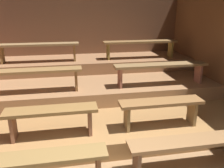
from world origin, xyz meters
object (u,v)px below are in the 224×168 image
object	(u,v)px
bench_upper_left	(38,47)
bench_middle_left	(29,74)
bench_floor_left	(19,163)
bench_upper_right	(140,44)
bench_lower_right	(161,106)
bench_lower_left	(52,115)
bench_floor_right	(204,143)
bench_middle_right	(161,67)

from	to	relation	value
bench_upper_left	bench_middle_left	bearing A→B (deg)	-91.63
bench_floor_left	bench_upper_right	world-z (taller)	bench_upper_right
bench_floor_left	bench_middle_left	distance (m)	2.08
bench_lower_right	bench_upper_left	size ratio (longest dim) A/B	0.70
bench_lower_left	bench_upper_left	distance (m)	2.77
bench_floor_left	bench_upper_left	distance (m)	3.51
bench_floor_right	bench_middle_left	world-z (taller)	bench_middle_left
bench_floor_left	bench_upper_left	xyz separation A→B (m)	(-0.07, 3.40, 0.87)
bench_upper_left	bench_floor_right	bearing A→B (deg)	-53.20
bench_lower_right	bench_middle_left	world-z (taller)	bench_middle_left
bench_lower_right	bench_middle_left	size ratio (longest dim) A/B	0.68
bench_floor_left	bench_lower_left	bearing A→B (deg)	63.19
bench_upper_left	bench_middle_right	bearing A→B (deg)	-27.96
bench_floor_right	bench_lower_left	size ratio (longest dim) A/B	1.59
bench_floor_right	bench_upper_right	size ratio (longest dim) A/B	1.10
bench_lower_left	bench_middle_right	distance (m)	2.57
bench_lower_right	bench_upper_right	distance (m)	2.77
bench_floor_right	bench_lower_right	size ratio (longest dim) A/B	1.59
bench_lower_right	bench_upper_left	xyz separation A→B (m)	(-2.17, 2.67, 0.60)
bench_lower_right	bench_upper_right	world-z (taller)	bench_upper_right
bench_floor_left	bench_lower_left	xyz separation A→B (m)	(0.37, 0.73, 0.27)
bench_floor_right	bench_upper_left	bearing A→B (deg)	126.80
bench_upper_left	bench_lower_left	bearing A→B (deg)	-80.68
bench_middle_right	bench_upper_left	xyz separation A→B (m)	(-2.65, 1.41, 0.29)
bench_upper_right	bench_lower_right	bearing A→B (deg)	-99.32
bench_lower_right	bench_upper_left	distance (m)	3.49
bench_middle_left	bench_lower_right	bearing A→B (deg)	-29.66
bench_floor_left	bench_middle_right	world-z (taller)	bench_middle_right
bench_lower_right	bench_floor_right	bearing A→B (deg)	-63.19
bench_upper_right	bench_upper_left	bearing A→B (deg)	180.00
bench_lower_left	bench_upper_right	bearing A→B (deg)	50.83
bench_lower_left	bench_upper_left	bearing A→B (deg)	99.32
bench_floor_right	bench_upper_left	size ratio (longest dim) A/B	1.10
bench_middle_left	bench_upper_right	world-z (taller)	bench_upper_right
bench_floor_left	bench_floor_right	distance (m)	2.48
bench_lower_left	bench_middle_right	size ratio (longest dim) A/B	0.68
bench_middle_left	bench_upper_left	bearing A→B (deg)	88.37
bench_floor_left	bench_upper_right	size ratio (longest dim) A/B	1.10
bench_floor_left	bench_middle_right	xyz separation A→B (m)	(2.58, 1.99, 0.58)
bench_floor_right	bench_upper_left	distance (m)	4.34
bench_floor_left	bench_lower_right	bearing A→B (deg)	19.16
bench_floor_right	bench_upper_right	bearing A→B (deg)	88.85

